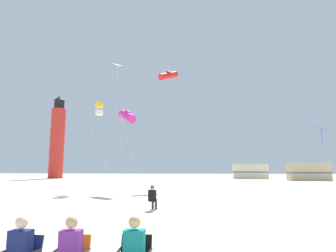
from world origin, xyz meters
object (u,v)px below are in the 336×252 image
at_px(kite_tube_scarlet, 168,75).
at_px(kite_box_gold, 99,109).
at_px(rv_van_tan, 309,172).
at_px(spectator_navy_chair, 16,252).
at_px(kite_flyer_standing, 153,197).
at_px(kite_tube_magenta, 127,116).
at_px(spectator_black_chair, 133,252).
at_px(kite_diamond_blue, 322,131).
at_px(lighthouse_distant, 57,139).
at_px(spectator_orange_chair, 68,252).
at_px(rv_van_cream, 250,171).
at_px(kite_diamond_white, 118,71).

relative_size(kite_tube_scarlet, kite_box_gold, 1.63).
bearing_deg(rv_van_tan, spectator_navy_chair, -118.36).
bearing_deg(kite_tube_scarlet, kite_flyer_standing, -86.76).
relative_size(kite_tube_magenta, rv_van_tan, 1.07).
bearing_deg(spectator_black_chair, kite_diamond_blue, 59.30).
height_order(spectator_navy_chair, lighthouse_distant, lighthouse_distant).
distance_m(spectator_orange_chair, kite_tube_magenta, 20.01).
xyz_separation_m(spectator_navy_chair, kite_box_gold, (-5.75, 19.70, 6.59)).
xyz_separation_m(kite_diamond_blue, kite_tube_magenta, (-16.09, -1.17, 1.34)).
relative_size(kite_diamond_blue, kite_tube_magenta, 0.77).
xyz_separation_m(kite_tube_scarlet, rv_van_cream, (12.99, 26.71, -10.60)).
distance_m(kite_box_gold, rv_van_tan, 36.92).
distance_m(kite_diamond_blue, rv_van_tan, 26.08).
height_order(spectator_navy_chair, kite_tube_magenta, kite_tube_magenta).
height_order(spectator_orange_chair, lighthouse_distant, lighthouse_distant).
xyz_separation_m(spectator_navy_chair, spectator_orange_chair, (0.82, 0.09, 0.00)).
distance_m(kite_flyer_standing, kite_tube_scarlet, 19.82).
bearing_deg(kite_tube_scarlet, rv_van_cream, 64.07).
xyz_separation_m(kite_flyer_standing, kite_tube_magenta, (-3.76, 9.70, 5.73)).
bearing_deg(lighthouse_distant, spectator_black_chair, -61.67).
distance_m(kite_tube_magenta, rv_van_cream, 37.12).
distance_m(spectator_navy_chair, kite_tube_magenta, 19.95).
height_order(kite_diamond_blue, kite_tube_magenta, kite_tube_magenta).
height_order(lighthouse_distant, rv_van_cream, lighthouse_distant).
bearing_deg(kite_flyer_standing, rv_van_tan, -110.58).
xyz_separation_m(spectator_black_chair, kite_box_gold, (-7.59, 19.49, 6.59)).
bearing_deg(spectator_orange_chair, spectator_black_chair, 2.58).
distance_m(kite_tube_scarlet, rv_van_tan, 30.41).
distance_m(spectator_navy_chair, kite_diamond_white, 28.67).
height_order(lighthouse_distant, rv_van_tan, lighthouse_distant).
xyz_separation_m(spectator_orange_chair, rv_van_tan, (19.97, 44.61, 0.78)).
bearing_deg(spectator_black_chair, kite_diamond_white, 105.83).
relative_size(kite_tube_scarlet, rv_van_cream, 1.96).
relative_size(spectator_black_chair, kite_tube_scarlet, 0.09).
bearing_deg(rv_van_cream, spectator_orange_chair, -103.89).
bearing_deg(kite_tube_scarlet, kite_diamond_white, -179.62).
bearing_deg(rv_van_cream, rv_van_tan, -43.73).
distance_m(spectator_navy_chair, spectator_orange_chair, 0.83).
bearing_deg(kite_tube_magenta, spectator_navy_chair, -80.95).
xyz_separation_m(spectator_black_chair, kite_flyer_standing, (-1.09, 8.96, 0.00)).
bearing_deg(lighthouse_distant, rv_van_tan, -7.16).
bearing_deg(rv_van_cream, kite_flyer_standing, -106.60).
relative_size(spectator_orange_chair, kite_diamond_white, 0.09).
bearing_deg(kite_diamond_blue, rv_van_tan, 72.64).
xyz_separation_m(spectator_orange_chair, kite_tube_scarlet, (-0.99, 25.28, 11.37)).
bearing_deg(spectator_black_chair, rv_van_tan, 65.78).
distance_m(kite_tube_magenta, rv_van_tan, 35.46).
distance_m(spectator_navy_chair, kite_flyer_standing, 9.20).
xyz_separation_m(rv_van_cream, rv_van_tan, (7.97, -7.39, 0.00)).
relative_size(spectator_navy_chair, kite_box_gold, 0.15).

